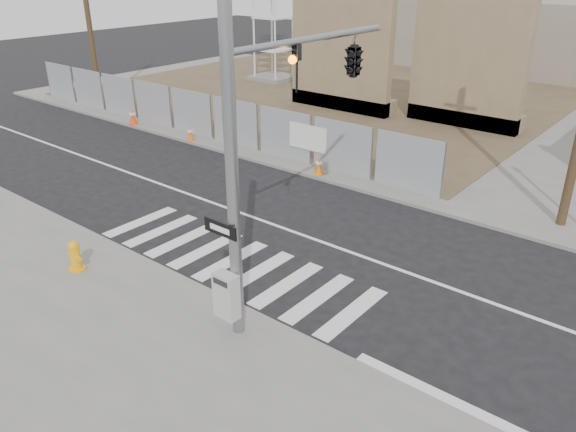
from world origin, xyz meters
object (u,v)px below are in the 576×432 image
Objects in this scene: traffic_cone_b at (190,133)px; traffic_cone_c at (231,138)px; fire_hydrant at (75,255)px; traffic_cone_d at (319,166)px; traffic_cone_a at (133,116)px; signal_pole at (317,100)px.

traffic_cone_c is at bearing 17.41° from traffic_cone_b.
fire_hydrant is 1.21× the size of traffic_cone_d.
traffic_cone_a is at bearing -179.54° from traffic_cone_d.
signal_pole reaches higher than traffic_cone_c.
traffic_cone_a is 1.27× the size of traffic_cone_b.
traffic_cone_d is (0.75, 9.87, -0.08)m from fire_hydrant.
traffic_cone_c is at bearing 125.19° from fire_hydrant.
signal_pole is 12.60m from traffic_cone_c.
signal_pole is at bearing -21.66° from traffic_cone_a.
fire_hydrant is at bearing -56.87° from traffic_cone_b.
traffic_cone_a is (-10.58, 9.78, -0.03)m from fire_hydrant.
traffic_cone_a is 4.19m from traffic_cone_b.
traffic_cone_d is at bearing 0.73° from traffic_cone_b.
traffic_cone_c is 5.18m from traffic_cone_d.
signal_pole reaches higher than traffic_cone_b.
signal_pole reaches higher than traffic_cone_d.
fire_hydrant reaches higher than traffic_cone_d.
fire_hydrant is 1.34× the size of traffic_cone_b.
fire_hydrant is (-5.20, -3.52, -4.25)m from signal_pole.
traffic_cone_a reaches higher than traffic_cone_b.
signal_pole reaches higher than fire_hydrant.
traffic_cone_b is 1.01× the size of traffic_cone_c.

